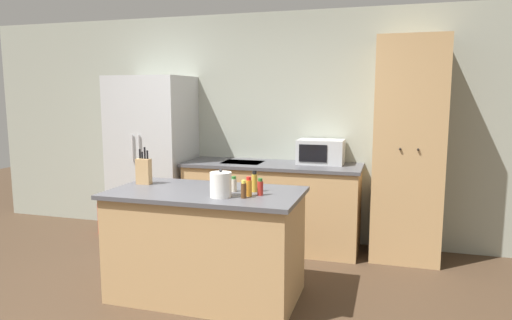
{
  "coord_description": "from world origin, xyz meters",
  "views": [
    {
      "loc": [
        1.54,
        -2.8,
        1.68
      ],
      "look_at": [
        0.29,
        1.4,
        1.05
      ],
      "focal_mm": 32.0,
      "sensor_mm": 36.0,
      "label": 1
    }
  ],
  "objects_px": {
    "refrigerator": "(153,158)",
    "fire_extinguisher": "(103,218)",
    "spice_bottle_amber_oil": "(244,190)",
    "knife_block": "(144,171)",
    "spice_bottle_tall_dark": "(260,187)",
    "pantry_cabinet": "(408,150)",
    "spice_bottle_short_red": "(234,184)",
    "microwave": "(321,152)",
    "kettle": "(221,185)",
    "spice_bottle_green_herb": "(249,187)",
    "spice_bottle_pale_salt": "(255,182)"
  },
  "relations": [
    {
      "from": "refrigerator",
      "to": "fire_extinguisher",
      "type": "bearing_deg",
      "value": -170.73
    },
    {
      "from": "spice_bottle_amber_oil",
      "to": "knife_block",
      "type": "bearing_deg",
      "value": 164.93
    },
    {
      "from": "refrigerator",
      "to": "spice_bottle_tall_dark",
      "type": "relative_size",
      "value": 13.99
    },
    {
      "from": "pantry_cabinet",
      "to": "spice_bottle_short_red",
      "type": "distance_m",
      "value": 1.96
    },
    {
      "from": "microwave",
      "to": "kettle",
      "type": "xyz_separation_m",
      "value": [
        -0.51,
        -1.71,
        -0.07
      ]
    },
    {
      "from": "fire_extinguisher",
      "to": "knife_block",
      "type": "bearing_deg",
      "value": -42.17
    },
    {
      "from": "spice_bottle_green_herb",
      "to": "kettle",
      "type": "xyz_separation_m",
      "value": [
        -0.2,
        -0.09,
        0.03
      ]
    },
    {
      "from": "knife_block",
      "to": "fire_extinguisher",
      "type": "height_order",
      "value": "knife_block"
    },
    {
      "from": "spice_bottle_pale_salt",
      "to": "kettle",
      "type": "bearing_deg",
      "value": -126.88
    },
    {
      "from": "spice_bottle_pale_salt",
      "to": "fire_extinguisher",
      "type": "xyz_separation_m",
      "value": [
        -2.28,
        1.17,
        -0.79
      ]
    },
    {
      "from": "refrigerator",
      "to": "microwave",
      "type": "xyz_separation_m",
      "value": [
        1.94,
        0.17,
        0.12
      ]
    },
    {
      "from": "knife_block",
      "to": "spice_bottle_short_red",
      "type": "height_order",
      "value": "knife_block"
    },
    {
      "from": "pantry_cabinet",
      "to": "knife_block",
      "type": "xyz_separation_m",
      "value": [
        -2.23,
        -1.32,
        -0.1
      ]
    },
    {
      "from": "spice_bottle_amber_oil",
      "to": "spice_bottle_green_herb",
      "type": "height_order",
      "value": "spice_bottle_green_herb"
    },
    {
      "from": "spice_bottle_green_herb",
      "to": "knife_block",
      "type": "bearing_deg",
      "value": 169.2
    },
    {
      "from": "microwave",
      "to": "kettle",
      "type": "bearing_deg",
      "value": -106.57
    },
    {
      "from": "spice_bottle_pale_salt",
      "to": "fire_extinguisher",
      "type": "relative_size",
      "value": 0.4
    },
    {
      "from": "spice_bottle_short_red",
      "to": "knife_block",
      "type": "bearing_deg",
      "value": 175.47
    },
    {
      "from": "microwave",
      "to": "fire_extinguisher",
      "type": "bearing_deg",
      "value": -173.86
    },
    {
      "from": "spice_bottle_tall_dark",
      "to": "spice_bottle_pale_salt",
      "type": "xyz_separation_m",
      "value": [
        -0.08,
        0.11,
        0.02
      ]
    },
    {
      "from": "knife_block",
      "to": "fire_extinguisher",
      "type": "xyz_separation_m",
      "value": [
        -1.26,
        1.14,
        -0.82
      ]
    },
    {
      "from": "spice_bottle_short_red",
      "to": "spice_bottle_pale_salt",
      "type": "height_order",
      "value": "spice_bottle_pale_salt"
    },
    {
      "from": "spice_bottle_short_red",
      "to": "pantry_cabinet",
      "type": "bearing_deg",
      "value": 45.34
    },
    {
      "from": "spice_bottle_tall_dark",
      "to": "spice_bottle_green_herb",
      "type": "xyz_separation_m",
      "value": [
        -0.08,
        -0.05,
        0.01
      ]
    },
    {
      "from": "spice_bottle_tall_dark",
      "to": "knife_block",
      "type": "bearing_deg",
      "value": 172.63
    },
    {
      "from": "microwave",
      "to": "spice_bottle_amber_oil",
      "type": "height_order",
      "value": "microwave"
    },
    {
      "from": "kettle",
      "to": "fire_extinguisher",
      "type": "relative_size",
      "value": 0.49
    },
    {
      "from": "knife_block",
      "to": "spice_bottle_tall_dark",
      "type": "distance_m",
      "value": 1.11
    },
    {
      "from": "pantry_cabinet",
      "to": "spice_bottle_short_red",
      "type": "bearing_deg",
      "value": -134.66
    },
    {
      "from": "pantry_cabinet",
      "to": "microwave",
      "type": "height_order",
      "value": "pantry_cabinet"
    },
    {
      "from": "microwave",
      "to": "pantry_cabinet",
      "type": "bearing_deg",
      "value": -6.2
    },
    {
      "from": "spice_bottle_amber_oil",
      "to": "fire_extinguisher",
      "type": "bearing_deg",
      "value": 148.09
    },
    {
      "from": "refrigerator",
      "to": "knife_block",
      "type": "height_order",
      "value": "refrigerator"
    },
    {
      "from": "pantry_cabinet",
      "to": "spice_bottle_green_herb",
      "type": "height_order",
      "value": "pantry_cabinet"
    },
    {
      "from": "fire_extinguisher",
      "to": "spice_bottle_amber_oil",
      "type": "bearing_deg",
      "value": -31.91
    },
    {
      "from": "spice_bottle_amber_oil",
      "to": "spice_bottle_green_herb",
      "type": "bearing_deg",
      "value": 77.84
    },
    {
      "from": "pantry_cabinet",
      "to": "fire_extinguisher",
      "type": "height_order",
      "value": "pantry_cabinet"
    },
    {
      "from": "refrigerator",
      "to": "kettle",
      "type": "bearing_deg",
      "value": -46.97
    },
    {
      "from": "pantry_cabinet",
      "to": "kettle",
      "type": "distance_m",
      "value": 2.14
    },
    {
      "from": "spice_bottle_pale_salt",
      "to": "kettle",
      "type": "relative_size",
      "value": 0.81
    },
    {
      "from": "microwave",
      "to": "spice_bottle_short_red",
      "type": "relative_size",
      "value": 3.95
    },
    {
      "from": "refrigerator",
      "to": "knife_block",
      "type": "relative_size",
      "value": 5.78
    },
    {
      "from": "spice_bottle_green_herb",
      "to": "spice_bottle_pale_salt",
      "type": "bearing_deg",
      "value": 90.97
    },
    {
      "from": "microwave",
      "to": "knife_block",
      "type": "height_order",
      "value": "knife_block"
    },
    {
      "from": "spice_bottle_short_red",
      "to": "spice_bottle_green_herb",
      "type": "height_order",
      "value": "spice_bottle_green_herb"
    },
    {
      "from": "pantry_cabinet",
      "to": "spice_bottle_tall_dark",
      "type": "distance_m",
      "value": 1.86
    },
    {
      "from": "fire_extinguisher",
      "to": "pantry_cabinet",
      "type": "bearing_deg",
      "value": 2.99
    },
    {
      "from": "pantry_cabinet",
      "to": "kettle",
      "type": "bearing_deg",
      "value": -131.04
    },
    {
      "from": "spice_bottle_amber_oil",
      "to": "spice_bottle_pale_salt",
      "type": "bearing_deg",
      "value": 86.75
    },
    {
      "from": "spice_bottle_amber_oil",
      "to": "spice_bottle_pale_salt",
      "type": "distance_m",
      "value": 0.24
    }
  ]
}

